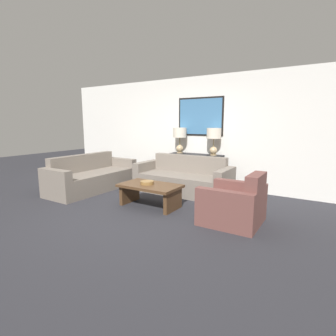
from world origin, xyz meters
The scene contains 10 objects.
ground_plane centered at (0.00, 0.00, 0.00)m, with size 20.00×20.00×0.00m, color #28282D.
back_wall centered at (0.00, 2.49, 1.33)m, with size 8.40×0.12×2.65m.
console_table centered at (0.00, 2.23, 0.40)m, with size 1.31×0.36×0.81m.
table_lamp_left centered at (-0.45, 2.23, 1.24)m, with size 0.33×0.33×0.63m.
table_lamp_right centered at (0.45, 2.23, 1.24)m, with size 0.33×0.33×0.63m.
couch_by_back_wall centered at (0.00, 1.61, 0.28)m, with size 2.15×0.86×0.81m.
couch_by_side centered at (-1.94, 0.69, 0.28)m, with size 0.86×2.15×0.81m.
coffee_table centered at (-0.05, 0.40, 0.31)m, with size 1.13×0.66×0.42m.
decorative_bowl centered at (-0.11, 0.40, 0.45)m, with size 0.25×0.25×0.06m.
armchair_near_back_wall centered at (1.55, 0.43, 0.29)m, with size 0.88×0.87×0.81m.
Camera 1 is at (2.76, -3.44, 1.55)m, focal length 28.00 mm.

